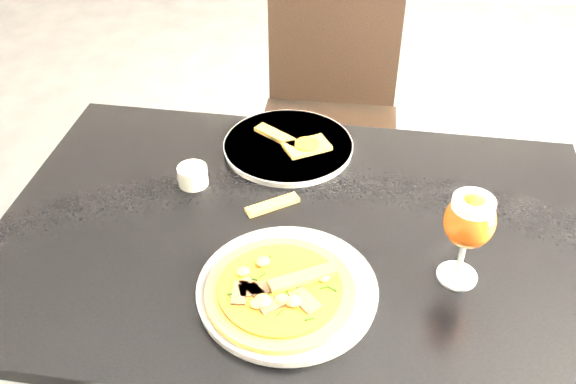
# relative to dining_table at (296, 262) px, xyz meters

# --- Properties ---
(dining_table) EXTENTS (1.28, 0.92, 0.75)m
(dining_table) POSITION_rel_dining_table_xyz_m (0.00, 0.00, 0.00)
(dining_table) COLOR black
(dining_table) RESTS_ON ground
(chair_far) EXTENTS (0.47, 0.47, 0.94)m
(chair_far) POSITION_rel_dining_table_xyz_m (0.07, 0.80, -0.14)
(chair_far) COLOR black
(chair_far) RESTS_ON ground
(plate_main) EXTENTS (0.39, 0.39, 0.02)m
(plate_main) POSITION_rel_dining_table_xyz_m (-0.01, -0.17, 0.10)
(plate_main) COLOR silver
(plate_main) RESTS_ON dining_table
(pizza) EXTENTS (0.26, 0.26, 0.03)m
(pizza) POSITION_rel_dining_table_xyz_m (-0.02, -0.19, 0.12)
(pizza) COLOR #986224
(pizza) RESTS_ON plate_main
(plate_second) EXTENTS (0.39, 0.39, 0.02)m
(plate_second) POSITION_rel_dining_table_xyz_m (-0.03, 0.28, 0.10)
(plate_second) COLOR silver
(plate_second) RESTS_ON dining_table
(crust_scraps) EXTENTS (0.19, 0.14, 0.01)m
(crust_scraps) POSITION_rel_dining_table_xyz_m (-0.01, 0.28, 0.11)
(crust_scraps) COLOR #986224
(crust_scraps) RESTS_ON plate_second
(loose_crust) EXTENTS (0.11, 0.08, 0.01)m
(loose_crust) POSITION_rel_dining_table_xyz_m (-0.05, 0.07, 0.09)
(loose_crust) COLOR #986224
(loose_crust) RESTS_ON dining_table
(sauce_cup) EXTENTS (0.06, 0.06, 0.04)m
(sauce_cup) POSITION_rel_dining_table_xyz_m (-0.23, 0.14, 0.11)
(sauce_cup) COLOR beige
(sauce_cup) RESTS_ON dining_table
(beer_glass) EXTENTS (0.09, 0.09, 0.19)m
(beer_glass) POSITION_rel_dining_table_xyz_m (0.30, -0.11, 0.22)
(beer_glass) COLOR silver
(beer_glass) RESTS_ON dining_table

